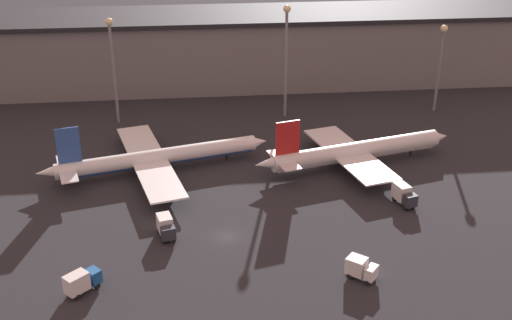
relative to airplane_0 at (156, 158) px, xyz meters
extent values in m
plane|color=#26262B|center=(12.92, -27.04, -2.91)|extent=(600.00, 600.00, 0.00)
cube|color=slate|center=(12.92, 55.68, 6.50)|extent=(198.13, 23.38, 18.81)
cube|color=black|center=(12.92, 55.68, 16.51)|extent=(198.13, 25.38, 1.20)
cylinder|color=white|center=(0.65, 0.17, 0.17)|extent=(41.15, 13.49, 3.24)
cylinder|color=#2D519E|center=(0.65, 0.17, -0.40)|extent=(39.01, 12.50, 2.76)
cone|color=white|center=(21.77, 5.58, 0.17)|extent=(4.53, 3.95, 3.08)
cone|color=white|center=(-20.62, -5.29, 0.41)|extent=(5.39, 3.88, 2.76)
cube|color=#2D519E|center=(-16.29, -4.18, 5.44)|extent=(4.50, 1.51, 7.29)
cube|color=white|center=(-17.10, -4.38, 0.66)|extent=(6.46, 13.74, 0.24)
cube|color=white|center=(-1.37, -0.35, -0.23)|extent=(16.12, 37.70, 0.36)
cylinder|color=gray|center=(-2.74, 10.02, -1.38)|extent=(3.90, 2.61, 1.78)
cylinder|color=gray|center=(2.42, -10.10, -1.38)|extent=(3.90, 2.61, 1.78)
cylinder|color=black|center=(14.77, 3.79, -2.18)|extent=(0.50, 0.50, 1.46)
cylinder|color=black|center=(-1.69, 0.91, -2.18)|extent=(0.50, 0.50, 1.46)
cylinder|color=black|center=(-1.04, -1.61, -2.18)|extent=(0.50, 0.50, 1.46)
cylinder|color=silver|center=(41.92, -1.59, 0.51)|extent=(37.64, 12.91, 3.60)
cylinder|color=silver|center=(41.92, -1.59, -0.12)|extent=(35.67, 11.91, 3.06)
cone|color=silver|center=(61.34, 3.39, 0.51)|extent=(5.03, 4.38, 3.42)
cone|color=silver|center=(22.32, -6.61, 0.78)|extent=(5.99, 4.30, 3.06)
cube|color=red|center=(26.48, -5.55, 5.77)|extent=(4.98, 1.64, 6.92)
cube|color=silver|center=(25.75, -5.73, 1.05)|extent=(6.04, 10.85, 0.24)
cube|color=silver|center=(40.08, -2.06, 0.06)|extent=(14.76, 29.64, 0.36)
cylinder|color=gray|center=(39.20, 5.97, -1.18)|extent=(4.33, 2.90, 1.98)
cylinder|color=gray|center=(43.17, -9.52, -1.18)|extent=(4.33, 2.90, 1.98)
cylinder|color=black|center=(54.78, 1.71, -2.10)|extent=(0.50, 0.50, 1.62)
cylinder|color=black|center=(39.72, -0.66, -2.10)|extent=(0.50, 0.50, 1.62)
cylinder|color=black|center=(40.44, -3.45, -2.10)|extent=(0.50, 0.50, 1.62)
cube|color=#195199|center=(-7.89, -38.78, -1.12)|extent=(2.70, 2.72, 2.13)
cube|color=silver|center=(-10.07, -40.83, -0.77)|extent=(3.99, 3.93, 2.84)
cylinder|color=black|center=(-8.57, -38.30, -2.46)|extent=(1.03, 1.01, 0.90)
cylinder|color=black|center=(-7.45, -39.49, -2.46)|extent=(1.03, 1.01, 0.90)
cylinder|color=black|center=(-11.15, -40.72, -2.46)|extent=(1.03, 1.01, 0.90)
cylinder|color=black|center=(-10.04, -41.91, -2.46)|extent=(1.03, 1.01, 0.90)
cube|color=#282D38|center=(3.09, -27.80, -1.11)|extent=(2.62, 2.06, 2.15)
cube|color=silver|center=(2.43, -25.09, -0.75)|extent=(3.02, 3.67, 2.87)
cylinder|color=black|center=(3.90, -27.44, -2.46)|extent=(0.78, 1.01, 0.90)
cylinder|color=black|center=(2.21, -27.86, -2.46)|extent=(0.78, 1.01, 0.90)
cylinder|color=black|center=(3.11, -24.23, -2.46)|extent=(0.78, 1.01, 0.90)
cylinder|color=black|center=(1.42, -24.65, -2.46)|extent=(0.78, 1.01, 0.90)
cube|color=white|center=(34.05, -42.20, -1.19)|extent=(2.66, 2.80, 1.99)
cube|color=silver|center=(32.13, -40.59, -0.86)|extent=(3.80, 3.75, 2.65)
cylinder|color=black|center=(34.54, -41.40, -2.46)|extent=(1.09, 1.05, 0.90)
cylinder|color=black|center=(33.35, -42.83, -2.46)|extent=(1.09, 1.05, 0.90)
cylinder|color=black|center=(32.27, -39.49, -2.46)|extent=(1.09, 1.05, 0.90)
cylinder|color=black|center=(31.07, -40.91, -2.46)|extent=(1.09, 1.05, 0.90)
cube|color=#282D38|center=(47.09, -21.06, -1.06)|extent=(2.63, 2.22, 2.25)
cube|color=silver|center=(46.27, -18.19, -0.69)|extent=(3.12, 3.92, 3.00)
cylinder|color=black|center=(47.86, -20.67, -2.46)|extent=(0.79, 1.02, 0.90)
cylinder|color=black|center=(46.23, -21.14, -2.46)|extent=(0.79, 1.02, 0.90)
cylinder|color=black|center=(46.88, -17.27, -2.46)|extent=(0.79, 1.02, 0.90)
cylinder|color=black|center=(45.25, -17.74, -2.46)|extent=(0.79, 1.02, 0.90)
cylinder|color=slate|center=(-10.23, 27.99, 9.17)|extent=(0.70, 0.70, 24.16)
sphere|color=beige|center=(-10.23, 27.99, 21.86)|extent=(1.80, 1.80, 1.80)
cylinder|color=slate|center=(30.92, 27.99, 10.20)|extent=(0.70, 0.70, 26.21)
sphere|color=beige|center=(30.92, 27.99, 23.90)|extent=(1.80, 1.80, 1.80)
cylinder|color=slate|center=(69.60, 27.99, 7.39)|extent=(0.70, 0.70, 20.59)
sphere|color=beige|center=(69.60, 27.99, 18.28)|extent=(1.80, 1.80, 1.80)
camera|label=1|loc=(8.31, -120.69, 56.06)|focal=45.00mm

